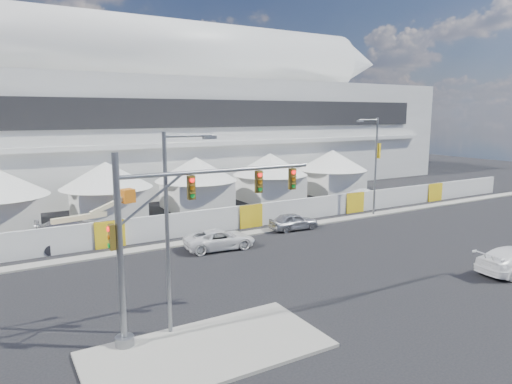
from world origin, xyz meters
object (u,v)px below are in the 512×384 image
traffic_mast (164,237)px  boom_lift (74,234)px  lot_car_a (368,196)px  lot_car_c (72,228)px  pickup_curb (220,239)px  streetlight_curb (374,159)px  sedan_silver (294,221)px  streetlight_median (172,220)px

traffic_mast → boom_lift: traffic_mast is taller
lot_car_a → lot_car_c: bearing=110.9°
pickup_curb → streetlight_curb: bearing=-76.0°
pickup_curb → lot_car_a: size_ratio=1.19×
sedan_silver → boom_lift: (-17.05, 3.91, 0.31)m
sedan_silver → streetlight_median: size_ratio=0.48×
lot_car_c → traffic_mast: (0.94, -19.90, 3.82)m
lot_car_a → streetlight_median: (-29.54, -18.49, 4.55)m
lot_car_a → boom_lift: boom_lift is taller
lot_car_c → streetlight_curb: bearing=-99.2°
streetlight_curb → pickup_curb: bearing=-171.8°
pickup_curb → lot_car_c: 12.55m
sedan_silver → boom_lift: size_ratio=0.55×
sedan_silver → streetlight_curb: (9.77, 0.68, 4.74)m
sedan_silver → traffic_mast: traffic_mast is taller
streetlight_median → sedan_silver: bearing=39.5°
sedan_silver → lot_car_c: lot_car_c is taller
lot_car_a → streetlight_curb: bearing=162.5°
lot_car_a → streetlight_median: streetlight_median is taller
lot_car_a → streetlight_median: 35.15m
sedan_silver → pickup_curb: (-7.89, -1.86, -0.01)m
traffic_mast → streetlight_median: (0.46, 0.23, 0.67)m
pickup_curb → boom_lift: bearing=63.6°
traffic_mast → streetlight_median: bearing=26.6°
lot_car_c → lot_car_a: bearing=-87.8°
lot_car_c → streetlight_median: streetlight_median is taller
streetlight_curb → streetlight_median: bearing=-152.1°
lot_car_a → boom_lift: size_ratio=0.56×
traffic_mast → boom_lift: 17.19m
boom_lift → lot_car_a: bearing=-7.8°
lot_car_a → traffic_mast: (-30.00, -18.72, 3.88)m
pickup_curb → lot_car_c: (-8.84, 8.91, 0.05)m
traffic_mast → streetlight_curb: streetlight_curb is taller
lot_car_c → traffic_mast: traffic_mast is taller
pickup_curb → lot_car_c: lot_car_c is taller
streetlight_median → boom_lift: streetlight_median is taller
lot_car_a → streetlight_curb: 8.32m
boom_lift → sedan_silver: bearing=-24.3°
sedan_silver → lot_car_a: bearing=-64.0°
traffic_mast → streetlight_curb: bearing=27.9°
lot_car_c → traffic_mast: 20.29m
lot_car_a → streetlight_median: size_ratio=0.49×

